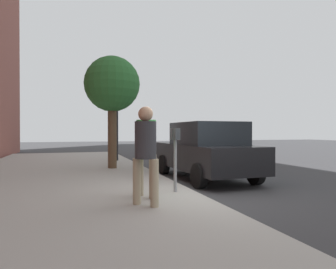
{
  "coord_description": "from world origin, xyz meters",
  "views": [
    {
      "loc": [
        -6.35,
        2.65,
        1.49
      ],
      "look_at": [
        0.27,
        0.54,
        1.42
      ],
      "focal_mm": 32.53,
      "sensor_mm": 36.0,
      "label": 1
    }
  ],
  "objects": [
    {
      "name": "parking_meter",
      "position": [
        0.02,
        0.45,
        1.17
      ],
      "size": [
        0.36,
        0.12,
        1.41
      ],
      "color": "gray",
      "rests_on": "sidewalk_slab"
    },
    {
      "name": "pedestrian_bystander",
      "position": [
        -1.01,
        1.37,
        1.21
      ],
      "size": [
        0.44,
        0.41,
        1.79
      ],
      "rotation": [
        0.0,
        0.0,
        -0.86
      ],
      "color": "tan",
      "rests_on": "sidewalk_slab"
    },
    {
      "name": "pedestrian_at_meter",
      "position": [
        -0.32,
        1.19,
        1.25
      ],
      "size": [
        0.51,
        0.4,
        1.85
      ],
      "rotation": [
        0.0,
        0.0,
        -1.1
      ],
      "color": "tan",
      "rests_on": "sidewalk_slab"
    },
    {
      "name": "parked_sedan_near",
      "position": [
        2.34,
        -1.35,
        0.89
      ],
      "size": [
        4.46,
        2.08,
        1.77
      ],
      "color": "black",
      "rests_on": "ground_plane"
    },
    {
      "name": "ground_plane",
      "position": [
        0.0,
        0.0,
        0.0
      ],
      "size": [
        80.0,
        80.0,
        0.0
      ],
      "primitive_type": "plane",
      "color": "#38383A",
      "rests_on": "ground"
    },
    {
      "name": "traffic_signal",
      "position": [
        7.75,
        0.53,
        2.58
      ],
      "size": [
        0.24,
        0.44,
        3.6
      ],
      "color": "black",
      "rests_on": "sidewalk_slab"
    },
    {
      "name": "sidewalk_slab",
      "position": [
        0.0,
        3.0,
        0.07
      ],
      "size": [
        28.0,
        6.0,
        0.15
      ],
      "primitive_type": "cube",
      "color": "#A8A59E",
      "rests_on": "ground_plane"
    },
    {
      "name": "street_tree",
      "position": [
        4.89,
        1.21,
        3.18
      ],
      "size": [
        2.02,
        2.02,
        4.09
      ],
      "color": "brown",
      "rests_on": "sidewalk_slab"
    }
  ]
}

